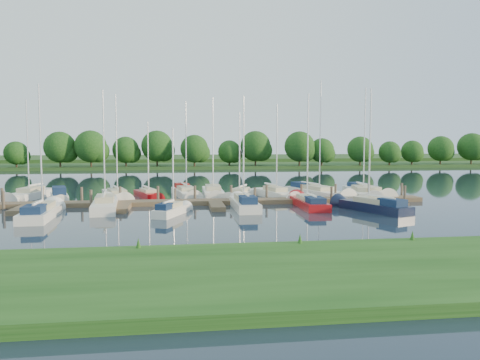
{
  "coord_description": "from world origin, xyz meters",
  "views": [
    {
      "loc": [
        -3.27,
        -34.87,
        5.8
      ],
      "look_at": [
        2.41,
        8.0,
        2.2
      ],
      "focal_mm": 35.0,
      "sensor_mm": 36.0,
      "label": 1
    }
  ],
  "objects": [
    {
      "name": "sailboat_s_5",
      "position": [
        12.69,
        1.82,
        0.33
      ],
      "size": [
        4.26,
        7.76,
        10.11
      ],
      "rotation": [
        0.0,
        0.0,
        0.39
      ],
      "color": "black",
      "rests_on": "ground"
    },
    {
      "name": "sailboat_s_1",
      "position": [
        -9.42,
        5.32,
        0.29
      ],
      "size": [
        2.57,
        8.17,
        10.55
      ],
      "rotation": [
        0.0,
        0.0,
        0.1
      ],
      "color": "white",
      "rests_on": "ground"
    },
    {
      "name": "motorboat",
      "position": [
        -14.82,
        12.35,
        0.35
      ],
      "size": [
        2.72,
        5.34,
        1.7
      ],
      "rotation": [
        0.0,
        0.0,
        3.42
      ],
      "color": "white",
      "rests_on": "ground"
    },
    {
      "name": "dock",
      "position": [
        0.0,
        7.31,
        0.2
      ],
      "size": [
        40.0,
        6.0,
        0.4
      ],
      "color": "brown",
      "rests_on": "ground"
    },
    {
      "name": "treeline",
      "position": [
        1.14,
        62.07,
        4.0
      ],
      "size": [
        146.67,
        10.14,
        8.31
      ],
      "color": "#38281C",
      "rests_on": "ground"
    },
    {
      "name": "sailboat_s_2",
      "position": [
        -3.81,
        1.98,
        0.32
      ],
      "size": [
        2.98,
        5.32,
        7.14
      ],
      "rotation": [
        0.0,
        0.0,
        -0.4
      ],
      "color": "white",
      "rests_on": "ground"
    },
    {
      "name": "sailboat_n_9",
      "position": [
        15.64,
        11.09,
        0.28
      ],
      "size": [
        3.43,
        9.24,
        11.61
      ],
      "rotation": [
        0.0,
        0.0,
        2.97
      ],
      "color": "white",
      "rests_on": "ground"
    },
    {
      "name": "sailboat_n_2",
      "position": [
        -9.37,
        12.94,
        0.27
      ],
      "size": [
        3.87,
        8.57,
        10.73
      ],
      "rotation": [
        0.0,
        0.0,
        3.41
      ],
      "color": "white",
      "rests_on": "ground"
    },
    {
      "name": "ground",
      "position": [
        0.0,
        0.0,
        0.0
      ],
      "size": [
        260.0,
        260.0,
        0.0
      ],
      "primitive_type": "plane",
      "color": "#182331",
      "rests_on": "ground"
    },
    {
      "name": "far_shore",
      "position": [
        0.0,
        75.0,
        0.3
      ],
      "size": [
        180.0,
        30.0,
        0.6
      ],
      "primitive_type": "cube",
      "color": "#1F4018",
      "rests_on": "ground"
    },
    {
      "name": "sailboat_n_5",
      "position": [
        0.31,
        13.65,
        0.28
      ],
      "size": [
        2.06,
        8.27,
        10.7
      ],
      "rotation": [
        0.0,
        0.0,
        3.13
      ],
      "color": "white",
      "rests_on": "ground"
    },
    {
      "name": "near_bank",
      "position": [
        0.0,
        -16.0,
        0.25
      ],
      "size": [
        90.0,
        10.0,
        0.5
      ],
      "primitive_type": "cube",
      "color": "#184112",
      "rests_on": "ground"
    },
    {
      "name": "sailboat_n_3",
      "position": [
        -6.36,
        13.44,
        0.27
      ],
      "size": [
        3.2,
        6.25,
        8.11
      ],
      "rotation": [
        0.0,
        0.0,
        3.49
      ],
      "color": "maroon",
      "rests_on": "ground"
    },
    {
      "name": "mooring_pilings",
      "position": [
        0.0,
        8.43,
        0.6
      ],
      "size": [
        38.24,
        2.84,
        2.0
      ],
      "color": "#473D33",
      "rests_on": "ground"
    },
    {
      "name": "sailboat_n_8",
      "position": [
        11.26,
        12.75,
        0.32
      ],
      "size": [
        4.76,
        9.91,
        12.45
      ],
      "rotation": [
        0.0,
        0.0,
        3.45
      ],
      "color": "white",
      "rests_on": "ground"
    },
    {
      "name": "sailboat_n_0",
      "position": [
        -18.1,
        14.45,
        0.28
      ],
      "size": [
        3.21,
        8.14,
        10.39
      ],
      "rotation": [
        0.0,
        0.0,
        2.94
      ],
      "color": "white",
      "rests_on": "ground"
    },
    {
      "name": "sailboat_n_7",
      "position": [
        6.62,
        12.04,
        0.28
      ],
      "size": [
        3.52,
        7.72,
        9.92
      ],
      "rotation": [
        0.0,
        0.0,
        3.42
      ],
      "color": "white",
      "rests_on": "ground"
    },
    {
      "name": "sailboat_s_4",
      "position": [
        8.13,
        5.07,
        0.31
      ],
      "size": [
        2.03,
        8.12,
        10.3
      ],
      "rotation": [
        0.0,
        0.0,
        -0.01
      ],
      "color": "maroon",
      "rests_on": "ground"
    },
    {
      "name": "sailboat_s_0",
      "position": [
        -13.61,
        1.94,
        0.33
      ],
      "size": [
        2.26,
        8.21,
        10.48
      ],
      "rotation": [
        0.0,
        0.0,
        0.05
      ],
      "color": "white",
      "rests_on": "ground"
    },
    {
      "name": "sailboat_n_10",
      "position": [
        16.86,
        12.87,
        0.31
      ],
      "size": [
        2.35,
        9.34,
        11.75
      ],
      "rotation": [
        0.0,
        0.0,
        3.16
      ],
      "color": "white",
      "rests_on": "ground"
    },
    {
      "name": "sailboat_s_3",
      "position": [
        2.33,
        4.59,
        0.34
      ],
      "size": [
        1.9,
        7.77,
        10.12
      ],
      "rotation": [
        0.0,
        0.0,
        0.01
      ],
      "color": "white",
      "rests_on": "ground"
    },
    {
      "name": "sailboat_n_6",
      "position": [
        3.0,
        12.31,
        0.27
      ],
      "size": [
        4.08,
        6.91,
        9.08
      ],
      "rotation": [
        0.0,
        0.0,
        2.71
      ],
      "color": "white",
      "rests_on": "ground"
    },
    {
      "name": "distant_hill",
      "position": [
        0.0,
        100.0,
        0.7
      ],
      "size": [
        220.0,
        40.0,
        1.4
      ],
      "primitive_type": "cube",
      "color": "#335826",
      "rests_on": "ground"
    },
    {
      "name": "sailboat_n_4",
      "position": [
        -2.51,
        14.46,
        0.32
      ],
      "size": [
        3.04,
        8.16,
        10.29
      ],
      "rotation": [
        0.0,
        0.0,
        3.31
      ],
      "color": "white",
      "rests_on": "ground"
    }
  ]
}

